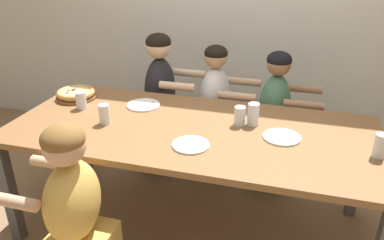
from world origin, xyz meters
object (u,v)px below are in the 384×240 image
object	(u,v)px
pizza_board_main	(76,94)
empty_plate_b	(282,137)
empty_plate_a	(191,145)
drinking_glass_a	(253,116)
diner_far_midleft	(161,108)
drinking_glass_e	(380,146)
drinking_glass_b	(240,116)
drinking_glass_d	(104,115)
diner_far_center	(215,119)
empty_plate_c	(143,105)
diner_far_midright	(273,126)
diner_near_midleft	(76,225)
drinking_glass_c	(81,101)

from	to	relation	value
pizza_board_main	empty_plate_b	world-z (taller)	pizza_board_main
empty_plate_a	empty_plate_b	xyz separation A→B (m)	(0.49, 0.24, -0.00)
drinking_glass_a	diner_far_midleft	bearing A→B (deg)	145.09
drinking_glass_e	diner_far_midleft	bearing A→B (deg)	152.60
empty_plate_a	drinking_glass_a	world-z (taller)	drinking_glass_a
empty_plate_a	drinking_glass_b	world-z (taller)	drinking_glass_b
drinking_glass_d	diner_far_center	distance (m)	1.04
diner_far_center	empty_plate_a	bearing A→B (deg)	4.20
empty_plate_a	empty_plate_c	bearing A→B (deg)	135.96
drinking_glass_d	drinking_glass_e	distance (m)	1.61
diner_far_midright	drinking_glass_e	bearing A→B (deg)	36.74
pizza_board_main	drinking_glass_d	xyz separation A→B (m)	(0.41, -0.34, 0.02)
diner_near_midleft	diner_far_midright	bearing A→B (deg)	-31.24
pizza_board_main	empty_plate_c	distance (m)	0.54
drinking_glass_c	drinking_glass_e	xyz separation A→B (m)	(1.89, -0.15, 0.01)
diner_far_midleft	diner_far_center	size ratio (longest dim) A/B	1.06
drinking_glass_b	drinking_glass_c	size ratio (longest dim) A/B	1.03
pizza_board_main	diner_near_midleft	distance (m)	1.15
pizza_board_main	diner_far_center	distance (m)	1.11
diner_far_midright	diner_far_center	xyz separation A→B (m)	(-0.48, 0.00, 0.00)
empty_plate_a	empty_plate_c	world-z (taller)	same
diner_far_midright	diner_near_midleft	bearing A→B (deg)	-31.24
pizza_board_main	drinking_glass_d	size ratio (longest dim) A/B	2.26
pizza_board_main	drinking_glass_b	bearing A→B (deg)	-5.57
drinking_glass_a	drinking_glass_c	bearing A→B (deg)	-177.04
diner_near_midleft	diner_far_midleft	xyz separation A→B (m)	(-0.06, 1.45, 0.05)
drinking_glass_c	drinking_glass_d	bearing A→B (deg)	-32.92
drinking_glass_b	diner_far_center	bearing A→B (deg)	115.50
pizza_board_main	drinking_glass_a	bearing A→B (deg)	-4.22
empty_plate_a	drinking_glass_a	xyz separation A→B (m)	(0.30, 0.37, 0.06)
pizza_board_main	diner_far_center	xyz separation A→B (m)	(0.95, 0.49, -0.30)
drinking_glass_c	drinking_glass_e	size ratio (longest dim) A/B	0.89
empty_plate_c	pizza_board_main	bearing A→B (deg)	180.00
drinking_glass_a	diner_far_midright	size ratio (longest dim) A/B	0.13
drinking_glass_b	drinking_glass_d	xyz separation A→B (m)	(-0.83, -0.22, -0.00)
diner_far_center	diner_far_midright	bearing A→B (deg)	90.00
empty_plate_a	diner_near_midleft	distance (m)	0.74
pizza_board_main	diner_far_center	world-z (taller)	diner_far_center
drinking_glass_b	diner_far_center	size ratio (longest dim) A/B	0.11
drinking_glass_a	drinking_glass_e	distance (m)	0.73
drinking_glass_a	drinking_glass_e	xyz separation A→B (m)	(0.70, -0.21, 0.00)
pizza_board_main	empty_plate_a	distance (m)	1.13
empty_plate_c	drinking_glass_c	world-z (taller)	drinking_glass_c
pizza_board_main	empty_plate_a	bearing A→B (deg)	-24.70
diner_near_midleft	drinking_glass_e	bearing A→B (deg)	-66.17
diner_far_midright	drinking_glass_c	bearing A→B (deg)	-63.32
empty_plate_b	drinking_glass_d	xyz separation A→B (m)	(-1.10, -0.11, 0.05)
drinking_glass_c	pizza_board_main	bearing A→B (deg)	131.31
pizza_board_main	empty_plate_a	world-z (taller)	pizza_board_main
empty_plate_a	diner_far_midleft	distance (m)	1.12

